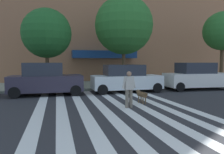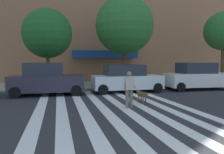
{
  "view_description": "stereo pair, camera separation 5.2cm",
  "coord_description": "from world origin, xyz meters",
  "px_view_note": "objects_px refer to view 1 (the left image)",
  "views": [
    {
      "loc": [
        -2.49,
        -0.77,
        2.07
      ],
      "look_at": [
        -0.25,
        8.01,
        1.43
      ],
      "focal_mm": 34.94,
      "sensor_mm": 36.0,
      "label": 1
    },
    {
      "loc": [
        -2.44,
        -0.78,
        2.07
      ],
      "look_at": [
        -0.25,
        8.01,
        1.43
      ],
      "focal_mm": 34.94,
      "sensor_mm": 36.0,
      "label": 2
    }
  ],
  "objects_px": {
    "parked_car_third_in_line": "(126,79)",
    "street_tree_further": "(223,31)",
    "pedestrian_dog_walker": "(129,87)",
    "parked_car_behind_first": "(46,80)",
    "dog_on_leash": "(141,94)",
    "parked_car_fourth_in_line": "(197,77)",
    "pedestrian_bystander": "(212,72)",
    "street_tree_nearest": "(47,33)",
    "street_tree_middle": "(124,25)"
  },
  "relations": [
    {
      "from": "street_tree_middle",
      "to": "parked_car_fourth_in_line",
      "type": "bearing_deg",
      "value": -30.92
    },
    {
      "from": "street_tree_further",
      "to": "dog_on_leash",
      "type": "relative_size",
      "value": 6.54
    },
    {
      "from": "parked_car_fourth_in_line",
      "to": "street_tree_middle",
      "type": "distance_m",
      "value": 6.85
    },
    {
      "from": "parked_car_fourth_in_line",
      "to": "pedestrian_dog_walker",
      "type": "height_order",
      "value": "parked_car_fourth_in_line"
    },
    {
      "from": "dog_on_leash",
      "to": "pedestrian_bystander",
      "type": "distance_m",
      "value": 11.89
    },
    {
      "from": "pedestrian_dog_walker",
      "to": "street_tree_middle",
      "type": "bearing_deg",
      "value": 74.34
    },
    {
      "from": "parked_car_fourth_in_line",
      "to": "street_tree_nearest",
      "type": "xyz_separation_m",
      "value": [
        -10.67,
        2.25,
        3.11
      ]
    },
    {
      "from": "parked_car_fourth_in_line",
      "to": "street_tree_further",
      "type": "xyz_separation_m",
      "value": [
        4.32,
        2.52,
        3.81
      ]
    },
    {
      "from": "parked_car_behind_first",
      "to": "dog_on_leash",
      "type": "height_order",
      "value": "parked_car_behind_first"
    },
    {
      "from": "street_tree_further",
      "to": "parked_car_behind_first",
      "type": "bearing_deg",
      "value": -170.46
    },
    {
      "from": "parked_car_fourth_in_line",
      "to": "pedestrian_bystander",
      "type": "distance_m",
      "value": 4.7
    },
    {
      "from": "street_tree_middle",
      "to": "street_tree_nearest",
      "type": "bearing_deg",
      "value": -174.13
    },
    {
      "from": "street_tree_further",
      "to": "pedestrian_dog_walker",
      "type": "bearing_deg",
      "value": -146.83
    },
    {
      "from": "parked_car_third_in_line",
      "to": "pedestrian_bystander",
      "type": "xyz_separation_m",
      "value": [
        9.19,
        2.92,
        0.18
      ]
    },
    {
      "from": "pedestrian_dog_walker",
      "to": "pedestrian_bystander",
      "type": "height_order",
      "value": "pedestrian_bystander"
    },
    {
      "from": "street_tree_middle",
      "to": "street_tree_further",
      "type": "xyz_separation_m",
      "value": [
        9.08,
        -0.33,
        -0.2
      ]
    },
    {
      "from": "street_tree_nearest",
      "to": "dog_on_leash",
      "type": "relative_size",
      "value": 5.85
    },
    {
      "from": "parked_car_behind_first",
      "to": "parked_car_fourth_in_line",
      "type": "relative_size",
      "value": 0.9
    },
    {
      "from": "pedestrian_bystander",
      "to": "street_tree_middle",
      "type": "bearing_deg",
      "value": -179.6
    },
    {
      "from": "street_tree_nearest",
      "to": "street_tree_middle",
      "type": "bearing_deg",
      "value": 5.87
    },
    {
      "from": "pedestrian_dog_walker",
      "to": "pedestrian_bystander",
      "type": "bearing_deg",
      "value": 36.14
    },
    {
      "from": "parked_car_third_in_line",
      "to": "street_tree_further",
      "type": "height_order",
      "value": "street_tree_further"
    },
    {
      "from": "parked_car_behind_first",
      "to": "parked_car_third_in_line",
      "type": "xyz_separation_m",
      "value": [
        5.19,
        0.0,
        -0.05
      ]
    },
    {
      "from": "parked_car_behind_first",
      "to": "street_tree_nearest",
      "type": "distance_m",
      "value": 3.84
    },
    {
      "from": "parked_car_fourth_in_line",
      "to": "pedestrian_bystander",
      "type": "bearing_deg",
      "value": 38.4
    },
    {
      "from": "parked_car_third_in_line",
      "to": "street_tree_further",
      "type": "bearing_deg",
      "value": 14.4
    },
    {
      "from": "parked_car_behind_first",
      "to": "street_tree_further",
      "type": "xyz_separation_m",
      "value": [
        15.02,
        2.52,
        3.8
      ]
    },
    {
      "from": "street_tree_middle",
      "to": "pedestrian_bystander",
      "type": "xyz_separation_m",
      "value": [
        8.45,
        0.06,
        -3.87
      ]
    },
    {
      "from": "street_tree_middle",
      "to": "street_tree_further",
      "type": "height_order",
      "value": "street_tree_middle"
    },
    {
      "from": "parked_car_third_in_line",
      "to": "street_tree_middle",
      "type": "bearing_deg",
      "value": 75.43
    },
    {
      "from": "parked_car_third_in_line",
      "to": "pedestrian_bystander",
      "type": "height_order",
      "value": "parked_car_third_in_line"
    },
    {
      "from": "pedestrian_dog_walker",
      "to": "dog_on_leash",
      "type": "xyz_separation_m",
      "value": [
        0.94,
        0.84,
        -0.48
      ]
    },
    {
      "from": "street_tree_further",
      "to": "pedestrian_dog_walker",
      "type": "height_order",
      "value": "street_tree_further"
    },
    {
      "from": "parked_car_third_in_line",
      "to": "dog_on_leash",
      "type": "xyz_separation_m",
      "value": [
        -0.47,
        -3.98,
        -0.46
      ]
    },
    {
      "from": "pedestrian_bystander",
      "to": "street_tree_nearest",
      "type": "bearing_deg",
      "value": -177.34
    },
    {
      "from": "parked_car_third_in_line",
      "to": "pedestrian_dog_walker",
      "type": "xyz_separation_m",
      "value": [
        -1.41,
        -4.82,
        0.03
      ]
    },
    {
      "from": "parked_car_third_in_line",
      "to": "street_tree_further",
      "type": "relative_size",
      "value": 0.74
    },
    {
      "from": "street_tree_nearest",
      "to": "street_tree_middle",
      "type": "xyz_separation_m",
      "value": [
        5.91,
        0.61,
        0.9
      ]
    },
    {
      "from": "parked_car_fourth_in_line",
      "to": "pedestrian_bystander",
      "type": "height_order",
      "value": "parked_car_fourth_in_line"
    },
    {
      "from": "parked_car_third_in_line",
      "to": "parked_car_fourth_in_line",
      "type": "relative_size",
      "value": 0.96
    },
    {
      "from": "parked_car_fourth_in_line",
      "to": "pedestrian_dog_walker",
      "type": "xyz_separation_m",
      "value": [
        -6.92,
        -4.82,
        -0.02
      ]
    },
    {
      "from": "parked_car_behind_first",
      "to": "dog_on_leash",
      "type": "xyz_separation_m",
      "value": [
        4.72,
        -3.98,
        -0.5
      ]
    },
    {
      "from": "pedestrian_dog_walker",
      "to": "street_tree_further",
      "type": "bearing_deg",
      "value": 33.17
    },
    {
      "from": "parked_car_behind_first",
      "to": "parked_car_third_in_line",
      "type": "height_order",
      "value": "parked_car_behind_first"
    },
    {
      "from": "parked_car_behind_first",
      "to": "street_tree_further",
      "type": "height_order",
      "value": "street_tree_further"
    },
    {
      "from": "parked_car_third_in_line",
      "to": "pedestrian_bystander",
      "type": "distance_m",
      "value": 9.64
    },
    {
      "from": "pedestrian_dog_walker",
      "to": "parked_car_third_in_line",
      "type": "bearing_deg",
      "value": 73.7
    },
    {
      "from": "street_tree_further",
      "to": "pedestrian_bystander",
      "type": "bearing_deg",
      "value": 148.25
    },
    {
      "from": "dog_on_leash",
      "to": "pedestrian_bystander",
      "type": "relative_size",
      "value": 0.59
    },
    {
      "from": "street_tree_middle",
      "to": "parked_car_third_in_line",
      "type": "bearing_deg",
      "value": -104.57
    }
  ]
}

